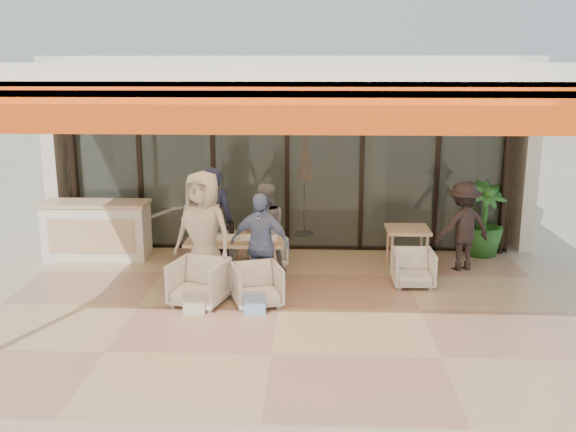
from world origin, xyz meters
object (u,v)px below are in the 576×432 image
at_px(chair_near_left, 199,280).
at_px(diner_grey, 265,229).
at_px(chair_far_left, 218,248).
at_px(chair_far_right, 267,248).
at_px(diner_navy, 213,221).
at_px(side_chair, 413,267).
at_px(chair_near_right, 257,283).
at_px(diner_periwinkle, 260,244).
at_px(side_table, 407,234).
at_px(potted_palm, 483,219).
at_px(standing_woman, 463,227).
at_px(host_counter, 97,230).
at_px(diner_cream, 203,233).
at_px(dining_table, 235,241).

distance_m(chair_near_left, diner_grey, 1.68).
xyz_separation_m(chair_far_left, chair_far_right, (0.84, 0.00, 0.01)).
xyz_separation_m(diner_navy, side_chair, (3.19, -0.48, -0.57)).
height_order(chair_near_right, diner_navy, diner_navy).
bearing_deg(diner_periwinkle, chair_near_right, -78.40).
bearing_deg(side_table, potted_palm, 32.42).
height_order(chair_far_right, standing_woman, standing_woman).
xyz_separation_m(chair_near_right, diner_grey, (-0.00, 1.40, 0.43)).
distance_m(host_counter, diner_navy, 2.34).
relative_size(host_counter, side_table, 2.48).
bearing_deg(diner_cream, host_counter, 164.53).
bearing_deg(host_counter, chair_near_left, -44.42).
distance_m(dining_table, diner_periwinkle, 0.63).
height_order(chair_far_left, side_chair, side_chair).
bearing_deg(diner_navy, chair_far_right, -144.50).
distance_m(chair_far_right, diner_navy, 1.14).
bearing_deg(chair_near_right, host_counter, 126.64).
relative_size(chair_near_left, side_table, 0.99).
bearing_deg(potted_palm, diner_grey, -162.45).
relative_size(chair_far_left, standing_woman, 0.40).
relative_size(chair_near_left, potted_palm, 0.54).
distance_m(diner_periwinkle, potted_palm, 4.37).
bearing_deg(side_chair, host_counter, 166.42).
distance_m(chair_near_left, diner_cream, 0.76).
distance_m(host_counter, chair_near_right, 3.72).
bearing_deg(dining_table, diner_cream, -132.26).
bearing_deg(potted_palm, side_chair, -131.15).
relative_size(diner_navy, side_table, 2.40).
xyz_separation_m(chair_far_left, chair_near_left, (0.00, -1.90, 0.07)).
height_order(chair_near_right, side_table, side_table).
bearing_deg(host_counter, diner_cream, -36.94).
xyz_separation_m(host_counter, side_chair, (5.38, -1.22, -0.21)).
xyz_separation_m(diner_cream, side_chair, (3.19, 0.42, -0.62)).
bearing_deg(diner_cream, chair_near_left, -68.53).
height_order(host_counter, chair_far_right, host_counter).
xyz_separation_m(dining_table, chair_near_left, (-0.41, -0.96, -0.32)).
xyz_separation_m(chair_far_right, diner_cream, (-0.84, -1.40, 0.63)).
bearing_deg(diner_grey, dining_table, 33.45).
bearing_deg(chair_far_left, standing_woman, 178.61).
xyz_separation_m(host_counter, side_table, (5.38, -0.47, 0.11)).
relative_size(dining_table, chair_near_left, 2.03).
relative_size(diner_navy, standing_woman, 1.18).
relative_size(diner_grey, diner_periwinkle, 0.99).
height_order(chair_far_right, diner_navy, diner_navy).
height_order(chair_far_left, side_table, side_table).
distance_m(chair_far_left, diner_grey, 1.08).
bearing_deg(diner_navy, chair_near_left, 94.74).
bearing_deg(chair_near_right, diner_navy, 102.92).
relative_size(chair_far_right, potted_palm, 0.45).
xyz_separation_m(chair_far_left, side_chair, (3.19, -0.98, 0.02)).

